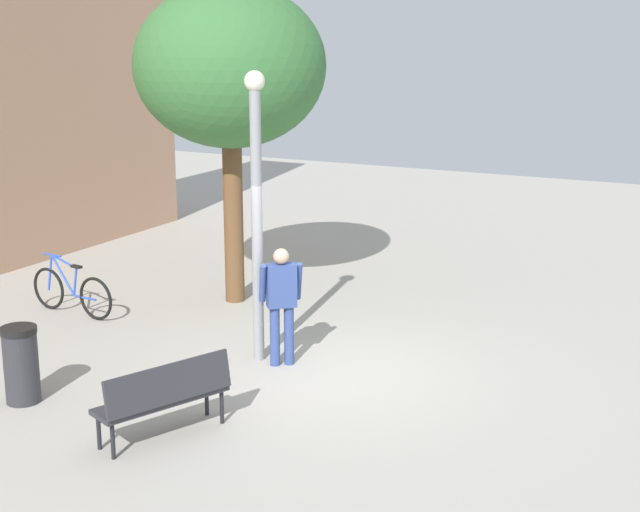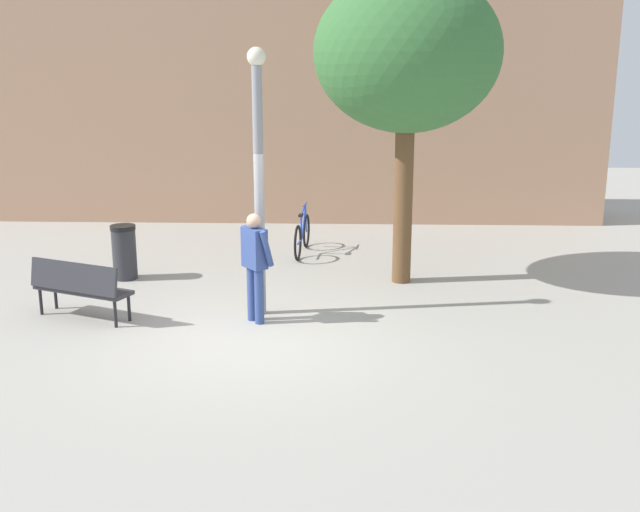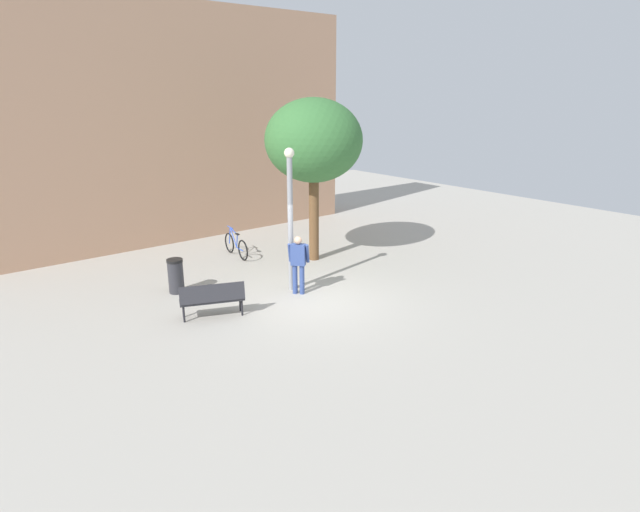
{
  "view_description": "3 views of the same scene",
  "coord_description": "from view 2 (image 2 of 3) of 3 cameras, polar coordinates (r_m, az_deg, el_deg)",
  "views": [
    {
      "loc": [
        -10.66,
        -5.35,
        4.61
      ],
      "look_at": [
        0.35,
        0.27,
        1.53
      ],
      "focal_mm": 51.99,
      "sensor_mm": 36.0,
      "label": 1
    },
    {
      "loc": [
        1.33,
        -10.3,
        3.87
      ],
      "look_at": [
        0.95,
        0.48,
        1.09
      ],
      "focal_mm": 43.02,
      "sensor_mm": 36.0,
      "label": 2
    },
    {
      "loc": [
        -8.47,
        -10.65,
        5.48
      ],
      "look_at": [
        -0.04,
        -0.29,
        1.34
      ],
      "focal_mm": 29.97,
      "sensor_mm": 36.0,
      "label": 3
    }
  ],
  "objects": [
    {
      "name": "lamppost",
      "position": [
        11.55,
        -4.59,
        6.57
      ],
      "size": [
        0.28,
        0.28,
        4.04
      ],
      "color": "gray",
      "rests_on": "ground_plane"
    },
    {
      "name": "ground_plane",
      "position": [
        11.08,
        -5.02,
        -6.03
      ],
      "size": [
        36.0,
        36.0,
        0.0
      ],
      "primitive_type": "plane",
      "color": "#A8A399"
    },
    {
      "name": "person_by_lamppost",
      "position": [
        11.43,
        -4.87,
        -0.3
      ],
      "size": [
        0.56,
        0.6,
        1.67
      ],
      "color": "#334784",
      "rests_on": "ground_plane"
    },
    {
      "name": "park_bench",
      "position": [
        12.17,
        -17.49,
        -2.07
      ],
      "size": [
        1.66,
        1.04,
        0.92
      ],
      "color": "#2D2D33",
      "rests_on": "ground_plane"
    },
    {
      "name": "trash_bin",
      "position": [
        14.22,
        -14.35,
        0.29
      ],
      "size": [
        0.45,
        0.45,
        0.99
      ],
      "color": "#2D2D33",
      "rests_on": "ground_plane"
    },
    {
      "name": "plaza_tree",
      "position": [
        13.26,
        6.5,
        14.71
      ],
      "size": [
        3.14,
        3.14,
        5.31
      ],
      "color": "brown",
      "rests_on": "ground_plane"
    },
    {
      "name": "building_facade",
      "position": [
        19.15,
        -2.03,
        15.65
      ],
      "size": [
        14.89,
        2.0,
        8.53
      ],
      "primitive_type": "cube",
      "color": "tan",
      "rests_on": "ground_plane"
    },
    {
      "name": "bicycle_blue",
      "position": [
        15.61,
        -1.33,
        1.56
      ],
      "size": [
        0.23,
        1.81,
        0.97
      ],
      "color": "black",
      "rests_on": "ground_plane"
    }
  ]
}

